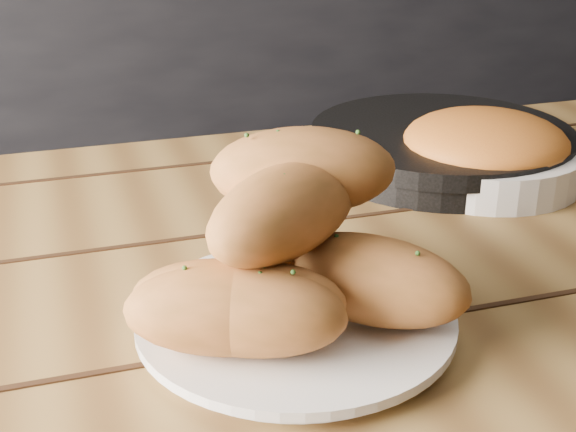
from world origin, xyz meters
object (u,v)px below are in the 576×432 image
at_px(plate, 296,322).
at_px(bread_rolls, 284,254).
at_px(skillet, 443,146).
at_px(table, 298,374).
at_px(bowl, 485,151).

relative_size(plate, bread_rolls, 0.91).
distance_m(bread_rolls, skillet, 0.43).
xyz_separation_m(plate, skillet, (0.28, 0.30, 0.01)).
bearing_deg(plate, table, 70.90).
bearing_deg(bread_rolls, plate, 18.83).
bearing_deg(skillet, bowl, -69.53).
relative_size(bread_rolls, skillet, 0.62).
xyz_separation_m(bread_rolls, bowl, (0.31, 0.25, -0.04)).
distance_m(plate, skillet, 0.41).
xyz_separation_m(table, skillet, (0.25, 0.21, 0.13)).
bearing_deg(bread_rolls, table, 65.96).
distance_m(plate, bowl, 0.39).
relative_size(table, bowl, 6.69).
relative_size(table, bread_rolls, 5.42).
bearing_deg(table, bowl, 29.93).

